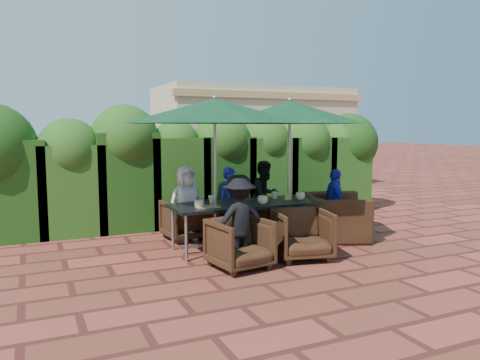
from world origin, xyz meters
name	(u,v)px	position (x,y,z in m)	size (l,w,h in m)	color
ground	(247,248)	(0.00, 0.00, 0.00)	(80.00, 80.00, 0.00)	brown
dining_table	(249,207)	(0.06, 0.06, 0.68)	(2.58, 0.90, 0.75)	black
umbrella_left	(215,111)	(-0.55, 0.01, 2.21)	(2.82, 2.82, 2.46)	gray
umbrella_right	(290,113)	(0.79, 0.04, 2.21)	(2.46, 2.46, 2.46)	gray
chair_far_left	(186,217)	(-0.70, 1.04, 0.39)	(0.75, 0.71, 0.78)	black
chair_far_mid	(220,213)	(-0.03, 1.10, 0.40)	(0.77, 0.72, 0.80)	black
chair_far_right	(273,213)	(0.98, 0.95, 0.34)	(0.67, 0.63, 0.69)	black
chair_near_left	(240,241)	(-0.54, -0.92, 0.39)	(0.76, 0.71, 0.78)	black
chair_near_right	(302,232)	(0.51, -0.86, 0.41)	(0.80, 0.75, 0.82)	black
chair_end_right	(336,209)	(1.74, 0.01, 0.52)	(1.19, 0.77, 1.04)	black
adult_far_left	(186,203)	(-0.72, 0.96, 0.65)	(0.64, 0.38, 1.30)	silver
adult_far_mid	(230,202)	(0.12, 0.98, 0.63)	(0.45, 0.37, 1.25)	#222AB8
adult_far_right	(265,196)	(0.89, 1.09, 0.67)	(0.64, 0.39, 1.34)	black
adult_near_left	(239,221)	(-0.51, -0.81, 0.65)	(0.84, 0.38, 1.31)	black
adult_end_right	(335,203)	(1.77, 0.08, 0.62)	(0.72, 0.36, 1.23)	#222AB8
child_left	(197,216)	(-0.44, 1.20, 0.37)	(0.27, 0.22, 0.74)	#DB4D67
child_right	(247,211)	(0.47, 1.02, 0.41)	(0.30, 0.24, 0.82)	#8B4AA0
pedestrian_a	(225,169)	(1.38, 4.24, 0.91)	(1.70, 0.61, 1.82)	#217C39
pedestrian_b	(269,165)	(2.71, 4.40, 0.96)	(0.92, 0.56, 1.91)	#DB4D67
pedestrian_c	(285,165)	(3.15, 4.27, 0.95)	(1.22, 0.56, 1.91)	gray
cup_a	(199,204)	(-0.84, -0.07, 0.81)	(0.15, 0.15, 0.12)	beige
cup_b	(213,200)	(-0.53, 0.17, 0.82)	(0.14, 0.14, 0.14)	beige
cup_c	(263,200)	(0.19, -0.17, 0.82)	(0.17, 0.17, 0.13)	beige
cup_d	(275,195)	(0.64, 0.25, 0.81)	(0.12, 0.12, 0.12)	beige
cup_e	(300,196)	(0.97, -0.05, 0.81)	(0.16, 0.16, 0.13)	beige
ketchup_bottle	(241,198)	(-0.08, 0.06, 0.83)	(0.04, 0.04, 0.17)	#B20C0A
sauce_bottle	(242,197)	(-0.04, 0.12, 0.83)	(0.04, 0.04, 0.17)	#4C230C
serving_tray	(207,207)	(-0.72, -0.10, 0.76)	(0.35, 0.25, 0.02)	tan
number_block_left	(240,200)	(-0.13, 0.02, 0.80)	(0.12, 0.06, 0.10)	tan
number_block_right	(287,197)	(0.76, 0.03, 0.80)	(0.12, 0.06, 0.10)	tan
hedge_wall	(191,161)	(-0.16, 2.32, 1.29)	(9.10, 1.60, 2.40)	#18330D
building	(253,138)	(3.50, 6.99, 1.61)	(6.20, 3.08, 3.20)	beige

